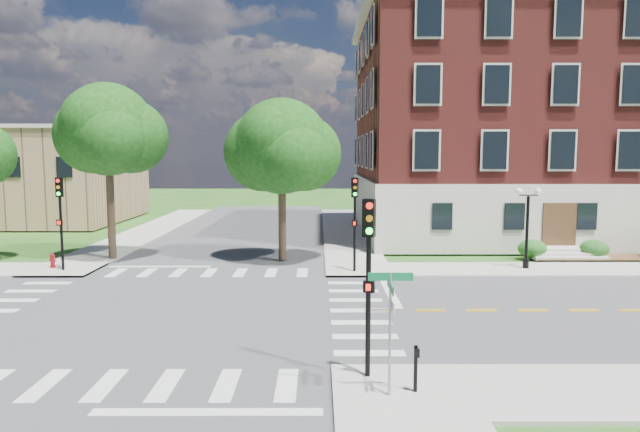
{
  "coord_description": "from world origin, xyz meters",
  "views": [
    {
      "loc": [
        5.65,
        -21.68,
        6.07
      ],
      "look_at": [
        5.71,
        4.92,
        3.2
      ],
      "focal_mm": 32.0,
      "sensor_mm": 36.0,
      "label": 1
    }
  ],
  "objects_px": {
    "traffic_signal_se": "(369,264)",
    "twin_lamp_west": "(527,223)",
    "street_sign_pole": "(391,309)",
    "fire_hydrant": "(53,261)",
    "traffic_signal_nw": "(60,211)",
    "traffic_signal_ne": "(355,212)",
    "push_button_post": "(416,366)"
  },
  "relations": [
    {
      "from": "traffic_signal_se",
      "to": "twin_lamp_west",
      "type": "distance_m",
      "value": 17.59
    },
    {
      "from": "street_sign_pole",
      "to": "fire_hydrant",
      "type": "bearing_deg",
      "value": 134.51
    },
    {
      "from": "traffic_signal_nw",
      "to": "fire_hydrant",
      "type": "height_order",
      "value": "traffic_signal_nw"
    },
    {
      "from": "traffic_signal_se",
      "to": "fire_hydrant",
      "type": "bearing_deg",
      "value": 135.97
    },
    {
      "from": "traffic_signal_ne",
      "to": "fire_hydrant",
      "type": "xyz_separation_m",
      "value": [
        -15.91,
        0.97,
        -2.72
      ]
    },
    {
      "from": "twin_lamp_west",
      "to": "traffic_signal_se",
      "type": "bearing_deg",
      "value": -123.1
    },
    {
      "from": "traffic_signal_se",
      "to": "fire_hydrant",
      "type": "relative_size",
      "value": 6.4
    },
    {
      "from": "street_sign_pole",
      "to": "push_button_post",
      "type": "distance_m",
      "value": 1.67
    },
    {
      "from": "traffic_signal_se",
      "to": "traffic_signal_nw",
      "type": "height_order",
      "value": "same"
    },
    {
      "from": "traffic_signal_ne",
      "to": "fire_hydrant",
      "type": "relative_size",
      "value": 6.4
    },
    {
      "from": "traffic_signal_nw",
      "to": "twin_lamp_west",
      "type": "height_order",
      "value": "traffic_signal_nw"
    },
    {
      "from": "traffic_signal_nw",
      "to": "twin_lamp_west",
      "type": "bearing_deg",
      "value": 1.16
    },
    {
      "from": "traffic_signal_nw",
      "to": "street_sign_pole",
      "type": "relative_size",
      "value": 1.55
    },
    {
      "from": "push_button_post",
      "to": "traffic_signal_se",
      "type": "bearing_deg",
      "value": 136.95
    },
    {
      "from": "traffic_signal_nw",
      "to": "twin_lamp_west",
      "type": "relative_size",
      "value": 1.13
    },
    {
      "from": "traffic_signal_ne",
      "to": "twin_lamp_west",
      "type": "xyz_separation_m",
      "value": [
        9.09,
        0.81,
        -0.66
      ]
    },
    {
      "from": "traffic_signal_nw",
      "to": "push_button_post",
      "type": "xyz_separation_m",
      "value": [
        15.69,
        -15.28,
        -2.39
      ]
    },
    {
      "from": "traffic_signal_ne",
      "to": "twin_lamp_west",
      "type": "height_order",
      "value": "traffic_signal_ne"
    },
    {
      "from": "fire_hydrant",
      "to": "twin_lamp_west",
      "type": "bearing_deg",
      "value": -0.36
    },
    {
      "from": "traffic_signal_se",
      "to": "traffic_signal_ne",
      "type": "distance_m",
      "value": 13.92
    },
    {
      "from": "traffic_signal_se",
      "to": "push_button_post",
      "type": "relative_size",
      "value": 4.0
    },
    {
      "from": "traffic_signal_ne",
      "to": "traffic_signal_nw",
      "type": "distance_m",
      "value": 15.09
    },
    {
      "from": "traffic_signal_nw",
      "to": "push_button_post",
      "type": "height_order",
      "value": "traffic_signal_nw"
    },
    {
      "from": "traffic_signal_ne",
      "to": "street_sign_pole",
      "type": "xyz_separation_m",
      "value": [
        -0.08,
        -15.14,
        -0.88
      ]
    },
    {
      "from": "street_sign_pole",
      "to": "push_button_post",
      "type": "relative_size",
      "value": 2.58
    },
    {
      "from": "traffic_signal_nw",
      "to": "street_sign_pole",
      "type": "height_order",
      "value": "traffic_signal_nw"
    },
    {
      "from": "twin_lamp_west",
      "to": "push_button_post",
      "type": "distance_m",
      "value": 17.99
    },
    {
      "from": "twin_lamp_west",
      "to": "fire_hydrant",
      "type": "distance_m",
      "value": 25.09
    },
    {
      "from": "traffic_signal_se",
      "to": "traffic_signal_ne",
      "type": "xyz_separation_m",
      "value": [
        0.51,
        13.91,
        0.0
      ]
    },
    {
      "from": "twin_lamp_west",
      "to": "push_button_post",
      "type": "relative_size",
      "value": 3.53
    },
    {
      "from": "traffic_signal_se",
      "to": "traffic_signal_ne",
      "type": "height_order",
      "value": "same"
    },
    {
      "from": "street_sign_pole",
      "to": "fire_hydrant",
      "type": "distance_m",
      "value": 22.67
    }
  ]
}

